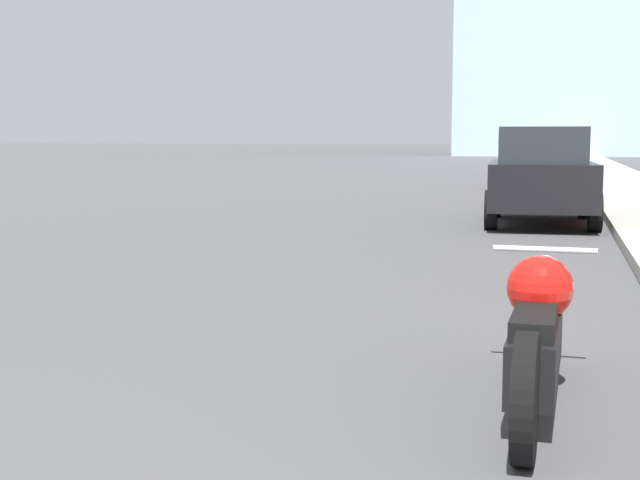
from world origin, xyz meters
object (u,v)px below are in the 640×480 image
(parked_car_black, at_px, (542,176))
(parked_car_blue, at_px, (547,153))
(parked_car_red, at_px, (548,159))
(motorcycle, at_px, (537,334))

(parked_car_black, relative_size, parked_car_blue, 0.90)
(parked_car_black, bearing_deg, parked_car_red, 87.76)
(parked_car_black, xyz_separation_m, parked_car_blue, (-0.15, 21.77, 0.01))
(motorcycle, bearing_deg, parked_car_red, 92.16)
(motorcycle, height_order, parked_car_red, parked_car_red)
(parked_car_red, bearing_deg, parked_car_black, -95.76)
(parked_car_black, distance_m, parked_car_blue, 21.77)
(motorcycle, relative_size, parked_car_black, 0.58)
(parked_car_black, height_order, parked_car_red, parked_car_red)
(motorcycle, relative_size, parked_car_red, 0.56)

